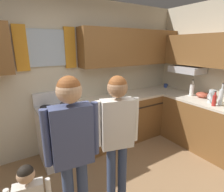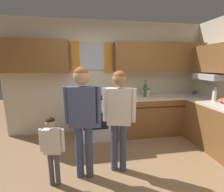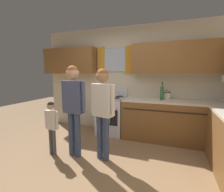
{
  "view_description": "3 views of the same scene",
  "coord_description": "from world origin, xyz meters",
  "px_view_note": "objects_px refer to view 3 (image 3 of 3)",
  "views": [
    {
      "loc": [
        -1.0,
        -1.14,
        1.84
      ],
      "look_at": [
        0.11,
        0.63,
        1.24
      ],
      "focal_mm": 28.71,
      "sensor_mm": 36.0,
      "label": 1
    },
    {
      "loc": [
        -0.48,
        -1.8,
        1.63
      ],
      "look_at": [
        -0.02,
        0.95,
        1.06
      ],
      "focal_mm": 24.76,
      "sensor_mm": 36.0,
      "label": 2
    },
    {
      "loc": [
        1.05,
        -2.13,
        1.48
      ],
      "look_at": [
        0.04,
        0.61,
        1.07
      ],
      "focal_mm": 26.32,
      "sensor_mm": 36.0,
      "label": 3
    }
  ],
  "objects_px": {
    "stove_oven": "(112,115)",
    "adult_in_plaid": "(103,104)",
    "bottle_wine_green": "(162,93)",
    "small_child": "(52,122)",
    "adult_holding_child": "(73,100)",
    "stovetop_kettle": "(166,95)"
  },
  "relations": [
    {
      "from": "stove_oven",
      "to": "adult_holding_child",
      "type": "distance_m",
      "value": 1.41
    },
    {
      "from": "bottle_wine_green",
      "to": "small_child",
      "type": "relative_size",
      "value": 0.4
    },
    {
      "from": "stove_oven",
      "to": "adult_in_plaid",
      "type": "xyz_separation_m",
      "value": [
        0.3,
        -1.22,
        0.51
      ]
    },
    {
      "from": "stove_oven",
      "to": "adult_in_plaid",
      "type": "height_order",
      "value": "adult_in_plaid"
    },
    {
      "from": "adult_holding_child",
      "to": "small_child",
      "type": "xyz_separation_m",
      "value": [
        -0.41,
        -0.1,
        -0.39
      ]
    },
    {
      "from": "small_child",
      "to": "stove_oven",
      "type": "bearing_deg",
      "value": 65.5
    },
    {
      "from": "bottle_wine_green",
      "to": "stovetop_kettle",
      "type": "relative_size",
      "value": 1.44
    },
    {
      "from": "stovetop_kettle",
      "to": "bottle_wine_green",
      "type": "bearing_deg",
      "value": -119.54
    },
    {
      "from": "stove_oven",
      "to": "stovetop_kettle",
      "type": "relative_size",
      "value": 4.02
    },
    {
      "from": "stove_oven",
      "to": "small_child",
      "type": "distance_m",
      "value": 1.53
    },
    {
      "from": "stovetop_kettle",
      "to": "small_child",
      "type": "relative_size",
      "value": 0.28
    },
    {
      "from": "stove_oven",
      "to": "stovetop_kettle",
      "type": "distance_m",
      "value": 1.37
    },
    {
      "from": "adult_in_plaid",
      "to": "small_child",
      "type": "bearing_deg",
      "value": -170.03
    },
    {
      "from": "stovetop_kettle",
      "to": "adult_holding_child",
      "type": "height_order",
      "value": "adult_holding_child"
    },
    {
      "from": "stove_oven",
      "to": "small_child",
      "type": "height_order",
      "value": "stove_oven"
    },
    {
      "from": "stovetop_kettle",
      "to": "stove_oven",
      "type": "bearing_deg",
      "value": -173.56
    },
    {
      "from": "stove_oven",
      "to": "stovetop_kettle",
      "type": "height_order",
      "value": "stovetop_kettle"
    },
    {
      "from": "bottle_wine_green",
      "to": "small_child",
      "type": "bearing_deg",
      "value": -142.6
    },
    {
      "from": "stove_oven",
      "to": "small_child",
      "type": "relative_size",
      "value": 1.12
    },
    {
      "from": "adult_holding_child",
      "to": "stovetop_kettle",
      "type": "bearing_deg",
      "value": 44.02
    },
    {
      "from": "stovetop_kettle",
      "to": "adult_in_plaid",
      "type": "xyz_separation_m",
      "value": [
        -0.96,
        -1.36,
        -0.02
      ]
    },
    {
      "from": "adult_holding_child",
      "to": "adult_in_plaid",
      "type": "xyz_separation_m",
      "value": [
        0.52,
        0.06,
        -0.03
      ]
    }
  ]
}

